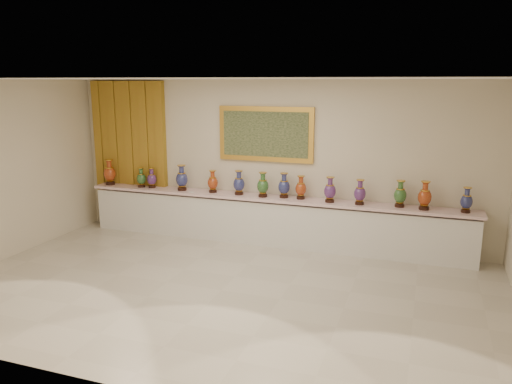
% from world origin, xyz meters
% --- Properties ---
extents(ground, '(8.00, 8.00, 0.00)m').
position_xyz_m(ground, '(0.00, 0.00, 0.00)').
color(ground, beige).
rests_on(ground, ground).
extents(room, '(8.00, 8.00, 8.00)m').
position_xyz_m(room, '(-2.57, 2.44, 1.58)').
color(room, beige).
rests_on(room, ground).
extents(counter, '(7.28, 0.48, 0.90)m').
position_xyz_m(counter, '(0.00, 2.27, 0.44)').
color(counter, white).
rests_on(counter, ground).
extents(vase_0, '(0.32, 0.32, 0.52)m').
position_xyz_m(vase_0, '(-3.40, 2.22, 1.13)').
color(vase_0, black).
rests_on(vase_0, counter).
extents(vase_1, '(0.19, 0.19, 0.39)m').
position_xyz_m(vase_1, '(-2.67, 2.23, 1.08)').
color(vase_1, black).
rests_on(vase_1, counter).
extents(vase_2, '(0.22, 0.22, 0.40)m').
position_xyz_m(vase_2, '(-2.44, 2.24, 1.08)').
color(vase_2, black).
rests_on(vase_2, counter).
extents(vase_3, '(0.25, 0.25, 0.49)m').
position_xyz_m(vase_3, '(-1.77, 2.23, 1.12)').
color(vase_3, black).
rests_on(vase_3, counter).
extents(vase_4, '(0.24, 0.24, 0.43)m').
position_xyz_m(vase_4, '(-1.13, 2.26, 1.09)').
color(vase_4, black).
rests_on(vase_4, counter).
extents(vase_5, '(0.28, 0.28, 0.46)m').
position_xyz_m(vase_5, '(-0.59, 2.24, 1.10)').
color(vase_5, black).
rests_on(vase_5, counter).
extents(vase_6, '(0.25, 0.25, 0.46)m').
position_xyz_m(vase_6, '(-0.11, 2.21, 1.11)').
color(vase_6, black).
rests_on(vase_6, counter).
extents(vase_7, '(0.22, 0.22, 0.46)m').
position_xyz_m(vase_7, '(0.27, 2.28, 1.10)').
color(vase_7, black).
rests_on(vase_7, counter).
extents(vase_8, '(0.26, 0.26, 0.42)m').
position_xyz_m(vase_8, '(0.59, 2.29, 1.09)').
color(vase_8, black).
rests_on(vase_8, counter).
extents(vase_9, '(0.23, 0.23, 0.45)m').
position_xyz_m(vase_9, '(1.13, 2.21, 1.10)').
color(vase_9, black).
rests_on(vase_9, counter).
extents(vase_10, '(0.23, 0.23, 0.44)m').
position_xyz_m(vase_10, '(1.64, 2.21, 1.10)').
color(vase_10, black).
rests_on(vase_10, counter).
extents(vase_11, '(0.28, 0.28, 0.45)m').
position_xyz_m(vase_11, '(2.30, 2.27, 1.10)').
color(vase_11, black).
rests_on(vase_11, counter).
extents(vase_12, '(0.29, 0.29, 0.48)m').
position_xyz_m(vase_12, '(2.69, 2.22, 1.11)').
color(vase_12, black).
rests_on(vase_12, counter).
extents(vase_13, '(0.24, 0.24, 0.41)m').
position_xyz_m(vase_13, '(3.33, 2.24, 1.09)').
color(vase_13, black).
rests_on(vase_13, counter).
extents(label_card, '(0.10, 0.06, 0.00)m').
position_xyz_m(label_card, '(-1.52, 2.13, 0.90)').
color(label_card, white).
rests_on(label_card, counter).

